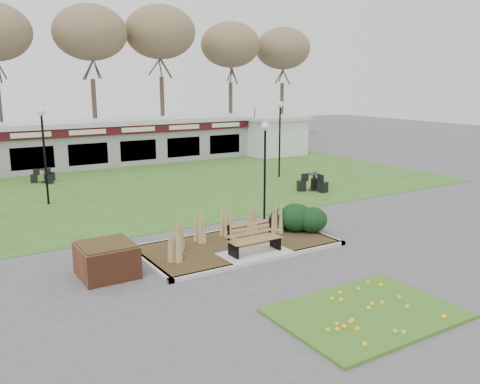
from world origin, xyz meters
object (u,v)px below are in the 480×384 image
park_bench (253,238)px  food_pavilion (81,144)px  bistro_set_b (45,178)px  bistro_set_c (313,185)px  service_hut (274,135)px  patio_umbrella (255,136)px  lamp_post_mid_right (43,135)px  lamp_post_far_right (280,122)px  brick_planter (107,260)px  lamp_post_near_right (265,149)px

park_bench → food_pavilion: food_pavilion is taller
bistro_set_b → bistro_set_c: (10.93, -9.22, 0.04)m
service_hut → bistro_set_b: bearing=-172.9°
food_pavilion → bistro_set_c: bearing=-59.5°
food_pavilion → patio_umbrella: size_ratio=9.94×
lamp_post_mid_right → lamp_post_far_right: size_ratio=1.00×
lamp_post_mid_right → brick_planter: bearing=-92.3°
lamp_post_mid_right → patio_umbrella: 17.50m
patio_umbrella → lamp_post_mid_right: bearing=-155.0°
brick_planter → service_hut: service_hut is taller
service_hut → bistro_set_b: (-16.61, -2.08, -1.19)m
lamp_post_mid_right → lamp_post_far_right: lamp_post_far_right is taller
patio_umbrella → bistro_set_b: bearing=-172.1°
lamp_post_near_right → service_hut: bearing=53.2°
patio_umbrella → lamp_post_near_right: bearing=-122.1°
service_hut → lamp_post_far_right: (-4.98, -7.47, 1.65)m
service_hut → patio_umbrella: size_ratio=1.78×
service_hut → lamp_post_near_right: 18.02m
service_hut → patio_umbrella: service_hut is taller
lamp_post_near_right → brick_planter: bearing=-159.9°
brick_planter → lamp_post_far_right: 16.27m
bistro_set_c → lamp_post_near_right: bearing=-148.6°
food_pavilion → service_hut: bearing=-8.3°
food_pavilion → bistro_set_b: 5.24m
bistro_set_c → lamp_post_far_right: bearing=79.6°
brick_planter → bistro_set_b: brick_planter is taller
lamp_post_near_right → patio_umbrella: 17.05m
park_bench → patio_umbrella: 21.32m
food_pavilion → bistro_set_c: 15.43m
park_bench → lamp_post_near_right: (2.74, 3.36, 2.20)m
park_bench → patio_umbrella: size_ratio=0.69×
lamp_post_mid_right → bistro_set_b: lamp_post_mid_right is taller
food_pavilion → service_hut: (13.50, -1.96, -0.03)m
park_bench → bistro_set_b: park_bench is taller
lamp_post_mid_right → park_bench: bearing=-68.9°
park_bench → bistro_set_c: 10.14m
brick_planter → service_hut: size_ratio=0.34×
bistro_set_b → patio_umbrella: 15.09m
lamp_post_near_right → bistro_set_c: bearing=31.4°
food_pavilion → lamp_post_far_right: (8.52, -9.43, 1.63)m
park_bench → patio_umbrella: bearing=56.4°
food_pavilion → bistro_set_b: size_ratio=18.36×
bistro_set_b → patio_umbrella: size_ratio=0.54×
patio_umbrella → park_bench: bearing=-123.6°
park_bench → lamp_post_far_right: 13.59m
park_bench → lamp_post_mid_right: (-4.01, 10.38, 2.50)m
food_pavilion → lamp_post_near_right: lamp_post_near_right is taller
park_bench → service_hut: size_ratio=0.39×
brick_planter → patio_umbrella: bearing=46.4°
brick_planter → bistro_set_b: 14.98m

